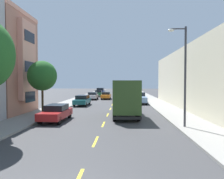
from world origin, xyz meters
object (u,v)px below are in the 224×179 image
object	(u,v)px
street_tree_second	(42,76)
moving_orange_sedan	(106,95)
delivery_box_truck	(125,97)
parked_hatchback_forest	(98,93)
parked_hatchback_white	(133,93)
street_lamp	(183,69)
parked_sedan_silver	(92,96)
parked_sedan_champagne	(135,94)
parked_wagon_teal	(82,100)
parked_suv_navy	(100,91)
parked_sedan_red	(56,112)
parked_pickup_sky	(140,98)

from	to	relation	value
street_tree_second	moving_orange_sedan	size ratio (longest dim) A/B	1.19
street_tree_second	delivery_box_truck	size ratio (longest dim) A/B	0.76
street_tree_second	parked_hatchback_forest	world-z (taller)	street_tree_second
street_tree_second	parked_hatchback_white	size ratio (longest dim) A/B	1.33
street_lamp	parked_hatchback_forest	distance (m)	36.08
parked_hatchback_forest	moving_orange_sedan	xyz separation A→B (m)	(2.41, -7.37, -0.01)
parked_sedan_silver	parked_sedan_champagne	size ratio (longest dim) A/B	1.00
parked_wagon_teal	parked_sedan_champagne	world-z (taller)	parked_wagon_teal
street_tree_second	street_lamp	bearing A→B (deg)	-21.96
parked_sedan_silver	parked_sedan_champagne	bearing A→B (deg)	32.64
street_lamp	parked_suv_navy	bearing A→B (deg)	104.29
parked_sedan_red	parked_hatchback_white	xyz separation A→B (m)	(8.50, 36.52, 0.01)
parked_suv_navy	parked_hatchback_white	size ratio (longest dim) A/B	1.19
street_tree_second	parked_suv_navy	xyz separation A→B (m)	(2.12, 35.20, -3.04)
parked_hatchback_white	delivery_box_truck	bearing A→B (deg)	-94.04
parked_sedan_red	moving_orange_sedan	world-z (taller)	same
delivery_box_truck	parked_sedan_silver	xyz separation A→B (m)	(-6.20, 21.09, -1.22)
delivery_box_truck	parked_sedan_red	xyz separation A→B (m)	(-6.09, -2.37, -1.22)
parked_sedan_champagne	parked_hatchback_white	world-z (taller)	parked_hatchback_white
parked_sedan_red	parked_wagon_teal	bearing A→B (deg)	90.33
parked_hatchback_forest	moving_orange_sedan	distance (m)	7.75
parked_sedan_champagne	parked_sedan_red	distance (m)	30.30
street_tree_second	parked_hatchback_white	world-z (taller)	street_tree_second
parked_sedan_silver	parked_sedan_red	xyz separation A→B (m)	(0.12, -23.46, 0.00)
street_tree_second	delivery_box_truck	xyz separation A→B (m)	(8.21, -0.06, -2.06)
parked_pickup_sky	parked_hatchback_white	world-z (taller)	parked_pickup_sky
parked_pickup_sky	moving_orange_sedan	size ratio (longest dim) A/B	1.19
parked_sedan_silver	parked_hatchback_white	xyz separation A→B (m)	(8.62, 13.07, 0.01)
parked_hatchback_forest	parked_wagon_teal	xyz separation A→B (m)	(-0.14, -19.30, 0.05)
parked_sedan_silver	parked_hatchback_white	world-z (taller)	parked_hatchback_white
parked_pickup_sky	parked_suv_navy	distance (m)	23.29
parked_hatchback_forest	parked_sedan_red	world-z (taller)	parked_hatchback_forest
street_tree_second	parked_sedan_silver	xyz separation A→B (m)	(2.01, 21.04, -3.28)
parked_sedan_champagne	parked_suv_navy	world-z (taller)	parked_suv_navy
delivery_box_truck	parked_sedan_silver	bearing A→B (deg)	106.38
parked_pickup_sky	delivery_box_truck	bearing A→B (deg)	-100.35
parked_suv_navy	parked_hatchback_white	bearing A→B (deg)	-7.40
parked_pickup_sky	parked_hatchback_white	xyz separation A→B (m)	(-0.07, 20.55, -0.07)
parked_pickup_sky	parked_suv_navy	bearing A→B (deg)	111.60
street_lamp	parked_suv_navy	size ratio (longest dim) A/B	1.51
delivery_box_truck	parked_suv_navy	xyz separation A→B (m)	(-6.09, 35.26, -0.99)
parked_wagon_teal	parked_sedan_red	size ratio (longest dim) A/B	1.04
parked_hatchback_forest	street_lamp	bearing A→B (deg)	-73.55
parked_hatchback_white	street_tree_second	bearing A→B (deg)	-107.30
parked_hatchback_forest	parked_pickup_sky	distance (m)	18.03
parked_sedan_red	parked_sedan_champagne	bearing A→B (deg)	73.48
street_tree_second	parked_sedan_champagne	distance (m)	28.90
parked_suv_navy	parked_wagon_teal	bearing A→B (deg)	-90.15
delivery_box_truck	moving_orange_sedan	distance (m)	22.47
parked_suv_navy	moving_orange_sedan	xyz separation A→B (m)	(2.48, -13.12, -0.24)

